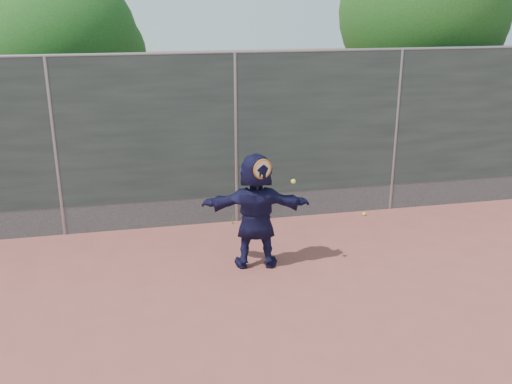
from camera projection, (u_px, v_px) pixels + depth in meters
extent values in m
plane|color=#9E4C42|center=(287.00, 321.00, 7.15)|extent=(80.00, 80.00, 0.00)
imported|color=#151437|center=(256.00, 211.00, 8.39)|extent=(1.69, 0.79, 1.75)
sphere|color=yellow|center=(364.00, 214.00, 10.62)|extent=(0.07, 0.07, 0.07)
cube|color=#38423D|center=(236.00, 126.00, 9.83)|extent=(20.00, 0.04, 2.50)
cube|color=slate|center=(237.00, 208.00, 10.31)|extent=(20.00, 0.03, 0.50)
cylinder|color=gray|center=(235.00, 52.00, 9.43)|extent=(20.00, 0.05, 0.05)
cylinder|color=gray|center=(55.00, 150.00, 9.31)|extent=(0.06, 0.06, 3.00)
cylinder|color=gray|center=(236.00, 140.00, 9.91)|extent=(0.06, 0.06, 3.00)
cylinder|color=gray|center=(396.00, 132.00, 10.51)|extent=(0.06, 0.06, 3.00)
torus|color=#C66A12|center=(262.00, 169.00, 7.99)|extent=(0.29, 0.12, 0.29)
cylinder|color=beige|center=(262.00, 169.00, 7.99)|extent=(0.24, 0.09, 0.25)
cylinder|color=black|center=(259.00, 182.00, 8.07)|extent=(0.07, 0.13, 0.33)
sphere|color=yellow|center=(293.00, 181.00, 8.14)|extent=(0.07, 0.07, 0.07)
cylinder|color=#382314|center=(414.00, 117.00, 12.91)|extent=(0.28, 0.28, 2.60)
sphere|color=#23561C|center=(423.00, 11.00, 12.17)|extent=(3.60, 3.60, 3.60)
sphere|color=#23561C|center=(447.00, 28.00, 12.62)|extent=(2.52, 2.52, 2.52)
cylinder|color=#382314|center=(73.00, 133.00, 12.21)|extent=(0.28, 0.28, 2.20)
sphere|color=#23561C|center=(64.00, 41.00, 11.59)|extent=(3.00, 3.00, 3.00)
sphere|color=#23561C|center=(96.00, 55.00, 12.00)|extent=(2.10, 2.10, 2.10)
cone|color=#387226|center=(251.00, 215.00, 10.29)|extent=(0.03, 0.03, 0.26)
cone|color=#387226|center=(267.00, 213.00, 10.36)|extent=(0.03, 0.03, 0.30)
cone|color=#387226|center=(233.00, 218.00, 10.20)|extent=(0.03, 0.03, 0.22)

